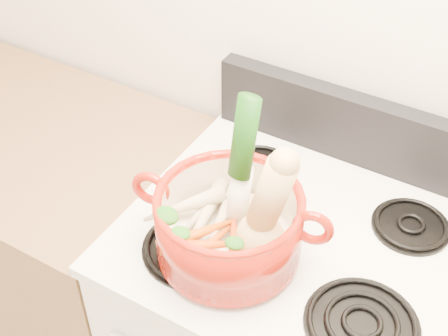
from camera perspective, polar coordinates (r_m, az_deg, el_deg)
The scene contains 22 objects.
wall_back at distance 1.45m, azimuth 14.70°, elevation 12.53°, with size 3.50×0.02×2.60m, color white.
cooktop at distance 1.40m, azimuth 7.46°, elevation -6.54°, with size 0.78×0.67×0.03m, color silver.
control_backsplash at distance 1.54m, azimuth 12.48°, elevation 3.34°, with size 0.76×0.05×0.18m, color black.
counter_left at distance 2.24m, azimuth -19.38°, elevation -4.25°, with size 1.36×0.65×0.90m, color brown.
burner_front_left at distance 1.34m, azimuth -2.76°, elevation -7.21°, with size 0.22×0.22×0.02m, color black.
burner_front_right at distance 1.25m, azimuth 12.49°, elevation -13.68°, with size 0.22×0.22×0.02m, color black.
burner_back_left at distance 1.53m, azimuth 3.30°, elevation 0.06°, with size 0.17×0.17×0.02m, color black.
burner_back_right at distance 1.45m, azimuth 16.73°, elevation -4.97°, with size 0.17×0.17×0.02m, color black.
dutch_oven at distance 1.27m, azimuth 0.46°, elevation -5.24°, with size 0.30×0.30×0.15m, color #97160A.
pot_handle_left at distance 1.28m, azimuth -6.71°, elevation -1.87°, with size 0.08×0.08×0.02m, color #97160A.
pot_handle_right at distance 1.21m, azimuth 8.13°, elevation -5.44°, with size 0.08×0.08×0.02m, color #97160A.
squash at distance 1.19m, azimuth 3.48°, elevation -3.55°, with size 0.11×0.11×0.26m, color tan, non-canonical shape.
leek at distance 1.23m, azimuth 1.42°, elevation 0.19°, with size 0.05×0.05×0.32m, color silver.
ginger at distance 1.34m, azimuth 2.90°, elevation -3.47°, with size 0.08×0.06×0.04m, color #D8BB85.
parsnip_0 at distance 1.31m, azimuth -1.89°, elevation -4.60°, with size 0.04×0.04×0.21m, color beige.
parsnip_1 at distance 1.34m, azimuth -1.72°, elevation -3.45°, with size 0.04×0.04×0.18m, color beige.
parsnip_2 at distance 1.32m, azimuth 0.27°, elevation -3.52°, with size 0.04×0.04×0.20m, color beige.
parsnip_3 at distance 1.32m, azimuth -3.65°, elevation -3.37°, with size 0.04×0.04×0.18m, color beige.
carrot_0 at distance 1.26m, azimuth -1.54°, elevation -7.26°, with size 0.03×0.03×0.15m, color #BE3D09.
carrot_1 at distance 1.28m, azimuth -2.51°, elevation -6.18°, with size 0.04×0.04×0.17m, color #BE5809.
carrot_2 at distance 1.26m, azimuth 0.90°, elevation -6.97°, with size 0.03×0.03×0.15m, color #DE3E0B.
carrot_3 at distance 1.24m, azimuth -2.22°, elevation -7.19°, with size 0.03×0.03×0.16m, color #D34D0A.
Camera 1 is at (0.32, 0.51, 1.96)m, focal length 50.00 mm.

